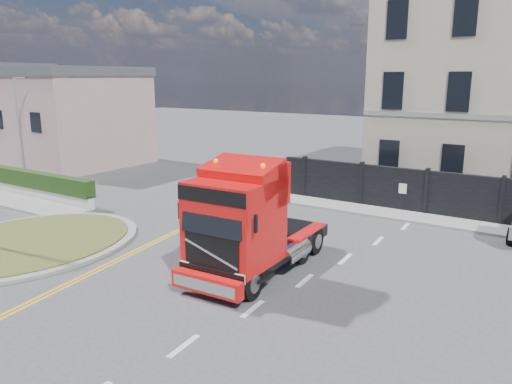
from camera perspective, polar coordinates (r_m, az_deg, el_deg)
The scene contains 11 objects.
ground at distance 17.01m, azimuth -2.71°, elevation -7.53°, with size 120.00×120.00×0.00m, color #424244.
traffic_island at distance 20.00m, azimuth -24.63°, elevation -5.32°, with size 6.80×6.80×0.17m.
hedge_wall at distance 27.10m, azimuth -23.66°, elevation 0.81°, with size 8.00×0.55×1.35m.
pavement_side at distance 26.67m, azimuth -25.48°, elevation -1.07°, with size 8.50×1.80×0.10m, color gray.
seaside_bldg_pink at distance 36.74m, azimuth -20.32°, elevation 7.63°, with size 8.00×8.00×6.00m, color #B89590.
seaside_bldg_cream at distance 44.47m, azimuth -24.46°, elevation 7.44°, with size 9.00×8.00×5.00m, color beige.
hoarding_fence at distance 22.63m, azimuth 25.12°, elevation -0.90°, with size 18.80×0.25×2.00m.
georgian_building at distance 29.58m, azimuth 27.14°, elevation 11.27°, with size 12.30×10.30×12.80m.
pavement_far at distance 22.07m, azimuth 23.12°, elevation -3.57°, with size 20.00×1.60×0.12m, color gray.
truck at distance 14.97m, azimuth -1.24°, elevation -3.99°, with size 2.44×6.01×3.55m.
lamppost_slim at distance 32.10m, azimuth -25.57°, elevation 7.48°, with size 0.25×0.49×6.01m.
Camera 1 is at (9.35, -12.89, 5.99)m, focal length 35.00 mm.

